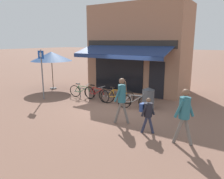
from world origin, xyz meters
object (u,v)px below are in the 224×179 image
object	(u,v)px
bicycle_green	(82,91)
bicycle_silver	(135,101)
bicycle_red	(96,94)
litter_bin	(148,98)
pedestrian_second_adult	(184,111)
pedestrian_child	(147,111)
bicycle_orange	(117,96)
pedestrian_adult	(122,95)
parking_sign	(42,70)
cafe_parasol	(51,56)

from	to	relation	value
bicycle_green	bicycle_silver	size ratio (longest dim) A/B	1.09
bicycle_red	litter_bin	size ratio (longest dim) A/B	1.75
pedestrian_second_adult	bicycle_silver	bearing A→B (deg)	145.64
bicycle_red	pedestrian_child	distance (m)	4.77
bicycle_green	pedestrian_second_adult	bearing A→B (deg)	-30.56
pedestrian_child	litter_bin	xyz separation A→B (m)	(-1.09, 2.67, -0.27)
bicycle_orange	litter_bin	bearing A→B (deg)	-24.03
litter_bin	bicycle_red	bearing A→B (deg)	-176.60
bicycle_silver	pedestrian_adult	size ratio (longest dim) A/B	0.85
bicycle_orange	parking_sign	world-z (taller)	parking_sign
pedestrian_adult	litter_bin	xyz separation A→B (m)	(0.14, 2.33, -0.62)
bicycle_silver	parking_sign	size ratio (longest dim) A/B	0.57
bicycle_orange	litter_bin	xyz separation A→B (m)	(1.71, 0.02, 0.13)
bicycle_green	pedestrian_child	size ratio (longest dim) A/B	1.31
bicycle_orange	bicycle_red	bearing A→B (deg)	162.71
pedestrian_second_adult	cafe_parasol	distance (m)	10.42
bicycle_green	pedestrian_adult	bearing A→B (deg)	-37.10
bicycle_green	bicycle_orange	bearing A→B (deg)	-5.32
pedestrian_adult	cafe_parasol	distance (m)	7.88
pedestrian_second_adult	bicycle_green	bearing A→B (deg)	163.19
pedestrian_child	cafe_parasol	size ratio (longest dim) A/B	0.48
pedestrian_adult	cafe_parasol	bearing A→B (deg)	149.98
bicycle_orange	pedestrian_second_adult	xyz separation A→B (m)	(4.11, -2.86, 0.71)
bicycle_green	parking_sign	size ratio (longest dim) A/B	0.62
bicycle_red	bicycle_orange	bearing A→B (deg)	16.07
litter_bin	parking_sign	size ratio (longest dim) A/B	0.38
bicycle_silver	cafe_parasol	size ratio (longest dim) A/B	0.58
pedestrian_adult	parking_sign	xyz separation A→B (m)	(-5.53, 0.85, 0.53)
bicycle_orange	cafe_parasol	size ratio (longest dim) A/B	0.60
bicycle_silver	cafe_parasol	xyz separation A→B (m)	(-6.75, 1.07, 1.84)
bicycle_orange	bicycle_silver	world-z (taller)	bicycle_orange
bicycle_red	parking_sign	size ratio (longest dim) A/B	0.66
bicycle_silver	pedestrian_second_adult	size ratio (longest dim) A/B	0.87
bicycle_red	bicycle_orange	distance (m)	1.24
cafe_parasol	bicycle_silver	bearing A→B (deg)	-9.01
pedestrian_child	litter_bin	bearing A→B (deg)	114.06
litter_bin	cafe_parasol	distance (m)	7.53
bicycle_orange	bicycle_silver	xyz separation A→B (m)	(1.16, -0.29, -0.03)
pedestrian_second_adult	parking_sign	xyz separation A→B (m)	(-8.06, 1.40, 0.57)
bicycle_red	litter_bin	bearing A→B (deg)	12.15
bicycle_green	parking_sign	xyz separation A→B (m)	(-1.64, -1.39, 1.30)
pedestrian_adult	pedestrian_child	world-z (taller)	pedestrian_adult
bicycle_red	litter_bin	xyz separation A→B (m)	(2.94, 0.18, 0.14)
bicycle_silver	litter_bin	distance (m)	0.65
bicycle_green	pedestrian_adult	world-z (taller)	pedestrian_adult
parking_sign	cafe_parasol	size ratio (longest dim) A/B	1.02
bicycle_orange	bicycle_silver	distance (m)	1.20
bicycle_red	parking_sign	world-z (taller)	parking_sign
bicycle_orange	pedestrian_second_adult	bearing A→B (deg)	-59.40
bicycle_red	pedestrian_second_adult	world-z (taller)	pedestrian_second_adult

